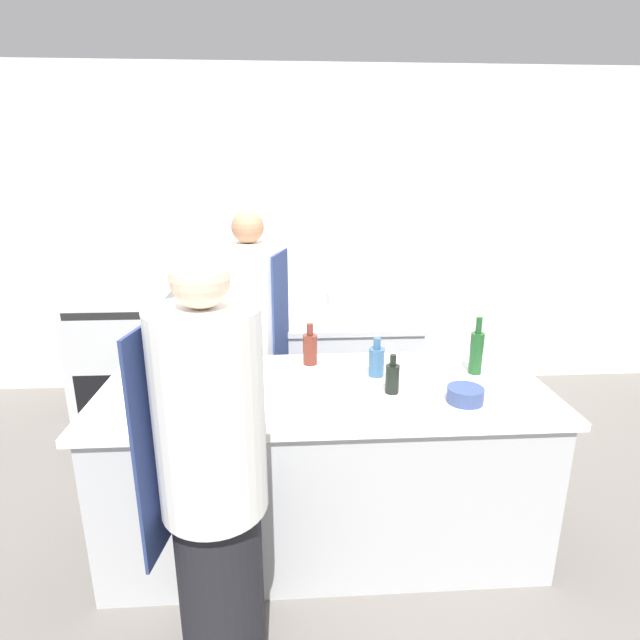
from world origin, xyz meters
name	(u,v)px	position (x,y,z in m)	size (l,w,h in m)	color
ground_plane	(324,532)	(0.00, 0.00, 0.00)	(16.00, 16.00, 0.00)	#605B56
wall_back	(308,235)	(0.00, 2.13, 1.40)	(8.00, 0.06, 2.80)	silver
prep_counter	(324,462)	(0.00, 0.00, 0.45)	(2.28, 0.93, 0.90)	#B7BABC
pass_counter	(291,375)	(-0.17, 1.21, 0.45)	(1.95, 0.67, 0.90)	#B7BABC
oven_range	(125,353)	(-1.58, 1.72, 0.47)	(0.74, 0.72, 0.94)	#B7BABC
chef_at_prep_near	(214,489)	(-0.45, -0.78, 0.86)	(0.42, 0.40, 1.73)	black
chef_at_stove	(253,344)	(-0.42, 0.78, 0.86)	(0.44, 0.42, 1.73)	black
bottle_olive_oil	(298,388)	(-0.14, -0.24, 1.00)	(0.08, 0.08, 0.26)	silver
bottle_vinegar	(310,348)	(-0.06, 0.31, 0.99)	(0.08, 0.08, 0.24)	#5B2319
bottle_wine	(476,351)	(0.83, 0.12, 1.02)	(0.07, 0.07, 0.32)	#19471E
bottle_cooking_oil	(198,382)	(-0.61, -0.12, 0.99)	(0.07, 0.07, 0.23)	#B2A84C
bottle_sauce	(376,361)	(0.29, 0.12, 0.98)	(0.08, 0.08, 0.21)	#2D5175
bottle_water	(392,378)	(0.33, -0.09, 0.98)	(0.07, 0.07, 0.20)	black
bowl_mixing_large	(301,383)	(-0.12, -0.01, 0.92)	(0.21, 0.21, 0.05)	white
bowl_prep_small	(158,387)	(-0.83, -0.02, 0.93)	(0.21, 0.21, 0.06)	white
bowl_ceramic_blue	(465,395)	(0.66, -0.22, 0.94)	(0.17, 0.17, 0.07)	navy
bowl_wooden_salad	(236,411)	(-0.41, -0.33, 0.94)	(0.16, 0.16, 0.08)	#B7BABC
cup	(141,359)	(-1.01, 0.33, 0.94)	(0.10, 0.10, 0.09)	#33477F
stockpot	(343,306)	(0.22, 1.19, 1.00)	(0.25, 0.25, 0.21)	#B7BABC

